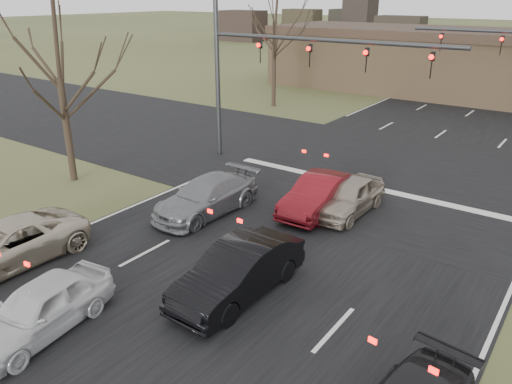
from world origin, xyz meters
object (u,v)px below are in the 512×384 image
(car_red_ahead, at_px, (319,194))
(car_silver_ahead, at_px, (348,196))
(car_white_sedan, at_px, (40,308))
(car_grey_ahead, at_px, (207,196))
(mast_arm_near, at_px, (271,62))
(car_silver_suv, at_px, (7,245))
(car_black_hatch, at_px, (238,271))

(car_red_ahead, xyz_separation_m, car_silver_ahead, (1.00, 0.56, -0.02))
(car_white_sedan, height_order, car_silver_ahead, car_silver_ahead)
(car_grey_ahead, xyz_separation_m, car_silver_ahead, (4.50, 3.23, -0.00))
(mast_arm_near, bearing_deg, car_silver_suv, -95.59)
(car_silver_suv, distance_m, car_red_ahead, 11.14)
(mast_arm_near, distance_m, car_black_hatch, 12.39)
(car_silver_suv, bearing_deg, car_red_ahead, 59.25)
(mast_arm_near, bearing_deg, car_black_hatch, -60.46)
(car_red_ahead, bearing_deg, mast_arm_near, 140.94)
(mast_arm_near, relative_size, car_white_sedan, 3.01)
(car_silver_suv, bearing_deg, car_white_sedan, -17.30)
(car_white_sedan, xyz_separation_m, car_silver_ahead, (3.05, 11.31, 0.01))
(car_silver_suv, distance_m, car_silver_ahead, 12.16)
(car_white_sedan, xyz_separation_m, car_red_ahead, (2.05, 10.75, 0.04))
(car_silver_ahead, bearing_deg, car_white_sedan, -104.14)
(car_grey_ahead, relative_size, car_silver_ahead, 1.18)
(car_grey_ahead, bearing_deg, car_red_ahead, 39.92)
(car_white_sedan, distance_m, car_silver_ahead, 11.72)
(car_silver_ahead, bearing_deg, car_red_ahead, -149.74)
(mast_arm_near, distance_m, car_silver_suv, 13.76)
(car_white_sedan, bearing_deg, car_black_hatch, 46.75)
(car_black_hatch, distance_m, car_grey_ahead, 5.92)
(car_white_sedan, distance_m, car_red_ahead, 10.95)
(car_white_sedan, xyz_separation_m, car_black_hatch, (3.05, 4.24, 0.07))
(car_grey_ahead, bearing_deg, car_silver_ahead, 38.26)
(car_white_sedan, bearing_deg, mast_arm_near, 93.08)
(mast_arm_near, xyz_separation_m, car_silver_ahead, (5.73, -3.03, -4.37))
(car_black_hatch, distance_m, car_red_ahead, 6.59)
(mast_arm_near, relative_size, car_red_ahead, 2.77)
(car_red_ahead, relative_size, car_silver_ahead, 1.07)
(mast_arm_near, relative_size, car_silver_ahead, 2.95)
(car_black_hatch, relative_size, car_red_ahead, 1.05)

